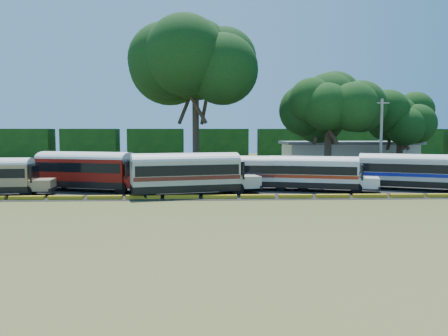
{
  "coord_description": "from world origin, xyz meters",
  "views": [
    {
      "loc": [
        -2.45,
        -33.11,
        5.13
      ],
      "look_at": [
        -0.99,
        6.0,
        2.04
      ],
      "focal_mm": 35.0,
      "sensor_mm": 36.0,
      "label": 1
    }
  ],
  "objects_px": {
    "bus_red": "(88,168)",
    "bus_cream_west": "(188,171)",
    "bus_white_red": "(315,171)",
    "tree_west": "(195,60)"
  },
  "relations": [
    {
      "from": "bus_cream_west",
      "to": "tree_west",
      "type": "xyz_separation_m",
      "value": [
        0.19,
        17.01,
        11.89
      ]
    },
    {
      "from": "bus_cream_west",
      "to": "tree_west",
      "type": "distance_m",
      "value": 20.75
    },
    {
      "from": "bus_red",
      "to": "bus_cream_west",
      "type": "xyz_separation_m",
      "value": [
        9.08,
        -3.22,
        -0.01
      ]
    },
    {
      "from": "bus_red",
      "to": "bus_cream_west",
      "type": "bearing_deg",
      "value": -1.74
    },
    {
      "from": "tree_west",
      "to": "bus_white_red",
      "type": "bearing_deg",
      "value": -53.1
    },
    {
      "from": "bus_red",
      "to": "tree_west",
      "type": "relative_size",
      "value": 0.59
    },
    {
      "from": "tree_west",
      "to": "bus_cream_west",
      "type": "bearing_deg",
      "value": -90.62
    },
    {
      "from": "bus_cream_west",
      "to": "tree_west",
      "type": "height_order",
      "value": "tree_west"
    },
    {
      "from": "bus_red",
      "to": "bus_cream_west",
      "type": "relative_size",
      "value": 0.99
    },
    {
      "from": "bus_red",
      "to": "bus_white_red",
      "type": "relative_size",
      "value": 1.12
    }
  ]
}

